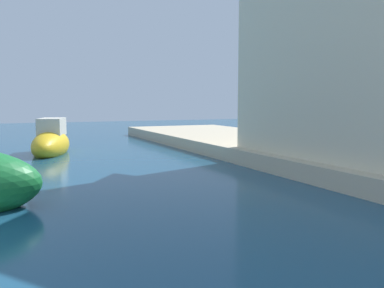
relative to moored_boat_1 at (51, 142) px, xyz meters
name	(u,v)px	position (x,y,z in m)	size (l,w,h in m)	color
moored_boat_1	(51,142)	(0.00, 0.00, 0.00)	(2.32, 4.05, 1.69)	gold
waterfront_building_main	(377,10)	(8.35, -8.56, 4.31)	(5.33, 7.64, 8.41)	beige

